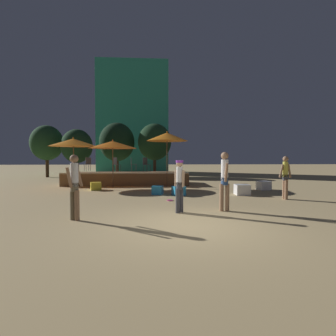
{
  "coord_description": "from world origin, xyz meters",
  "views": [
    {
      "loc": [
        -0.96,
        -6.46,
        1.7
      ],
      "look_at": [
        0.0,
        7.91,
        1.14
      ],
      "focal_mm": 28.0,
      "sensor_mm": 36.0,
      "label": 1
    }
  ],
  "objects_px": {
    "cube_seat_3": "(158,190)",
    "person_2": "(285,176)",
    "person_0": "(179,184)",
    "bistro_chair_1": "(146,163)",
    "bistro_chair_0": "(88,163)",
    "patio_umbrella_0": "(167,137)",
    "cube_seat_2": "(96,186)",
    "background_tree_2": "(117,142)",
    "patio_umbrella_2": "(73,142)",
    "background_tree_0": "(155,142)",
    "background_tree_3": "(47,143)",
    "bistro_chair_2": "(116,163)",
    "frisbee_disc": "(170,200)",
    "cube_seat_1": "(242,190)",
    "person_3": "(225,178)",
    "cube_seat_4": "(264,185)",
    "bistro_chair_3": "(132,163)",
    "cube_seat_0": "(179,191)",
    "background_tree_1": "(77,146)",
    "person_1": "(74,184)",
    "patio_umbrella_1": "(113,145)"
  },
  "relations": [
    {
      "from": "person_1",
      "to": "bistro_chair_0",
      "type": "xyz_separation_m",
      "value": [
        -2.08,
        10.39,
        0.39
      ]
    },
    {
      "from": "background_tree_2",
      "to": "bistro_chair_2",
      "type": "bearing_deg",
      "value": -83.28
    },
    {
      "from": "bistro_chair_0",
      "to": "cube_seat_4",
      "type": "bearing_deg",
      "value": 122.11
    },
    {
      "from": "person_0",
      "to": "bistro_chair_3",
      "type": "distance_m",
      "value": 9.68
    },
    {
      "from": "person_1",
      "to": "bistro_chair_3",
      "type": "height_order",
      "value": "person_1"
    },
    {
      "from": "patio_umbrella_2",
      "to": "cube_seat_1",
      "type": "xyz_separation_m",
      "value": [
        8.59,
        -3.62,
        -2.34
      ]
    },
    {
      "from": "patio_umbrella_0",
      "to": "cube_seat_2",
      "type": "bearing_deg",
      "value": -160.09
    },
    {
      "from": "cube_seat_0",
      "to": "frisbee_disc",
      "type": "xyz_separation_m",
      "value": [
        -0.5,
        -1.5,
        -0.19
      ]
    },
    {
      "from": "patio_umbrella_1",
      "to": "patio_umbrella_2",
      "type": "distance_m",
      "value": 2.26
    },
    {
      "from": "cube_seat_1",
      "to": "background_tree_3",
      "type": "bearing_deg",
      "value": 138.17
    },
    {
      "from": "person_0",
      "to": "background_tree_2",
      "type": "xyz_separation_m",
      "value": [
        -4.04,
        16.95,
        2.29
      ]
    },
    {
      "from": "cube_seat_2",
      "to": "background_tree_0",
      "type": "bearing_deg",
      "value": 72.39
    },
    {
      "from": "cube_seat_1",
      "to": "cube_seat_3",
      "type": "height_order",
      "value": "cube_seat_1"
    },
    {
      "from": "frisbee_disc",
      "to": "person_2",
      "type": "bearing_deg",
      "value": 0.74
    },
    {
      "from": "bistro_chair_0",
      "to": "frisbee_disc",
      "type": "distance_m",
      "value": 8.92
    },
    {
      "from": "person_2",
      "to": "background_tree_3",
      "type": "relative_size",
      "value": 0.39
    },
    {
      "from": "person_2",
      "to": "cube_seat_2",
      "type": "bearing_deg",
      "value": -115.01
    },
    {
      "from": "bistro_chair_1",
      "to": "background_tree_3",
      "type": "relative_size",
      "value": 0.2
    },
    {
      "from": "person_2",
      "to": "background_tree_0",
      "type": "relative_size",
      "value": 0.36
    },
    {
      "from": "person_1",
      "to": "background_tree_1",
      "type": "bearing_deg",
      "value": -42.49
    },
    {
      "from": "bistro_chair_2",
      "to": "background_tree_2",
      "type": "relative_size",
      "value": 0.18
    },
    {
      "from": "bistro_chair_2",
      "to": "frisbee_disc",
      "type": "xyz_separation_m",
      "value": [
        2.92,
        -6.22,
        -1.35
      ]
    },
    {
      "from": "bistro_chair_3",
      "to": "patio_umbrella_0",
      "type": "bearing_deg",
      "value": -140.06
    },
    {
      "from": "cube_seat_1",
      "to": "person_2",
      "type": "bearing_deg",
      "value": -46.14
    },
    {
      "from": "bistro_chair_1",
      "to": "person_1",
      "type": "bearing_deg",
      "value": -144.61
    },
    {
      "from": "patio_umbrella_0",
      "to": "person_3",
      "type": "bearing_deg",
      "value": -79.16
    },
    {
      "from": "frisbee_disc",
      "to": "background_tree_2",
      "type": "height_order",
      "value": "background_tree_2"
    },
    {
      "from": "person_0",
      "to": "bistro_chair_0",
      "type": "distance_m",
      "value": 10.84
    },
    {
      "from": "patio_umbrella_2",
      "to": "person_3",
      "type": "xyz_separation_m",
      "value": [
        6.74,
        -7.16,
        -1.52
      ]
    },
    {
      "from": "background_tree_2",
      "to": "patio_umbrella_2",
      "type": "bearing_deg",
      "value": -97.38
    },
    {
      "from": "background_tree_0",
      "to": "cube_seat_0",
      "type": "bearing_deg",
      "value": -85.93
    },
    {
      "from": "bistro_chair_3",
      "to": "background_tree_2",
      "type": "bearing_deg",
      "value": 8.34
    },
    {
      "from": "person_0",
      "to": "bistro_chair_3",
      "type": "bearing_deg",
      "value": -117.69
    },
    {
      "from": "frisbee_disc",
      "to": "background_tree_2",
      "type": "xyz_separation_m",
      "value": [
        -3.91,
        14.69,
        3.16
      ]
    },
    {
      "from": "bistro_chair_3",
      "to": "background_tree_2",
      "type": "xyz_separation_m",
      "value": [
        -1.95,
        7.51,
        1.82
      ]
    },
    {
      "from": "bistro_chair_2",
      "to": "background_tree_1",
      "type": "bearing_deg",
      "value": -15.05
    },
    {
      "from": "cube_seat_3",
      "to": "person_2",
      "type": "xyz_separation_m",
      "value": [
        5.17,
        -1.77,
        0.77
      ]
    },
    {
      "from": "cube_seat_2",
      "to": "background_tree_3",
      "type": "distance_m",
      "value": 11.69
    },
    {
      "from": "patio_umbrella_2",
      "to": "frisbee_disc",
      "type": "height_order",
      "value": "patio_umbrella_2"
    },
    {
      "from": "bistro_chair_1",
      "to": "background_tree_0",
      "type": "xyz_separation_m",
      "value": [
        0.67,
        7.92,
        1.79
      ]
    },
    {
      "from": "cube_seat_0",
      "to": "bistro_chair_3",
      "type": "xyz_separation_m",
      "value": [
        -2.47,
        5.67,
        1.16
      ]
    },
    {
      "from": "person_3",
      "to": "cube_seat_4",
      "type": "bearing_deg",
      "value": 55.6
    },
    {
      "from": "background_tree_2",
      "to": "cube_seat_3",
      "type": "bearing_deg",
      "value": -74.87
    },
    {
      "from": "cube_seat_2",
      "to": "person_0",
      "type": "bearing_deg",
      "value": -57.68
    },
    {
      "from": "person_2",
      "to": "cube_seat_3",
      "type": "bearing_deg",
      "value": -110.48
    },
    {
      "from": "background_tree_2",
      "to": "background_tree_3",
      "type": "distance_m",
      "value": 6.05
    },
    {
      "from": "bistro_chair_1",
      "to": "patio_umbrella_2",
      "type": "bearing_deg",
      "value": 150.16
    },
    {
      "from": "person_0",
      "to": "bistro_chair_1",
      "type": "relative_size",
      "value": 1.8
    },
    {
      "from": "background_tree_1",
      "to": "person_2",
      "type": "bearing_deg",
      "value": -45.55
    },
    {
      "from": "patio_umbrella_2",
      "to": "cube_seat_3",
      "type": "height_order",
      "value": "patio_umbrella_2"
    }
  ]
}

